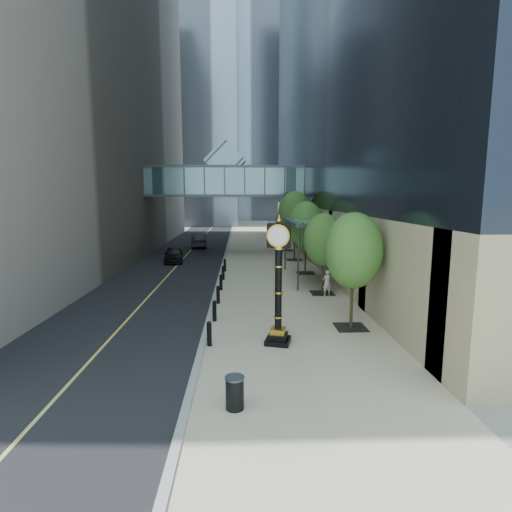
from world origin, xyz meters
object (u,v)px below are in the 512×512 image
(pedestrian, at_px, (327,283))
(car_far, at_px, (199,241))
(trash_bin, at_px, (235,394))
(car_near, at_px, (174,255))
(street_clock, at_px, (278,290))

(pedestrian, bearing_deg, car_far, -85.02)
(trash_bin, height_order, pedestrian, pedestrian)
(trash_bin, relative_size, pedestrian, 0.56)
(pedestrian, bearing_deg, car_near, -67.22)
(car_near, height_order, car_far, car_far)
(street_clock, bearing_deg, pedestrian, 79.96)
(car_near, bearing_deg, pedestrian, -56.80)
(car_far, bearing_deg, car_near, 78.15)
(car_far, bearing_deg, pedestrian, 108.02)
(pedestrian, xyz_separation_m, car_far, (-10.07, 23.62, -0.05))
(trash_bin, relative_size, car_far, 0.19)
(street_clock, bearing_deg, car_near, 125.54)
(street_clock, bearing_deg, trash_bin, -93.34)
(pedestrian, xyz_separation_m, car_near, (-11.32, 13.08, -0.14))
(street_clock, distance_m, pedestrian, 8.67)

